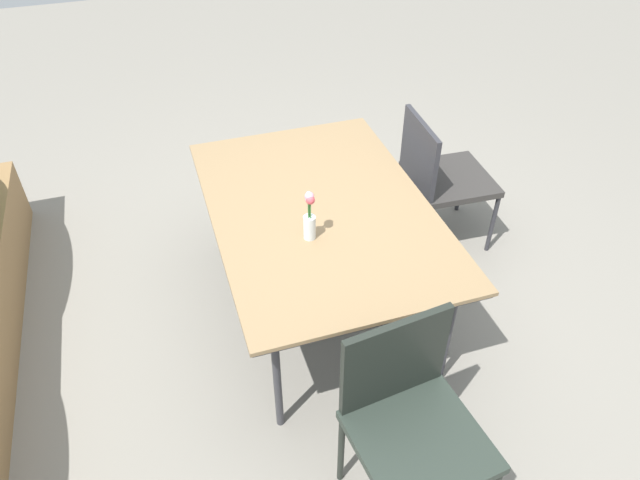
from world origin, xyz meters
name	(u,v)px	position (x,y,z in m)	size (l,w,h in m)	color
ground_plane	(319,299)	(0.00, 0.00, 0.00)	(12.00, 12.00, 0.00)	gray
dining_table	(320,213)	(-0.04, 0.01, 0.67)	(1.62, 1.09, 0.70)	#8C704C
chair_near_right	(439,173)	(0.33, -0.87, 0.50)	(0.51, 0.51, 0.87)	#32302D
chair_end_left	(410,416)	(-1.18, 0.02, 0.53)	(0.53, 0.53, 0.91)	#28312A
flower_vase	(310,218)	(-0.25, 0.13, 0.82)	(0.06, 0.06, 0.26)	silver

